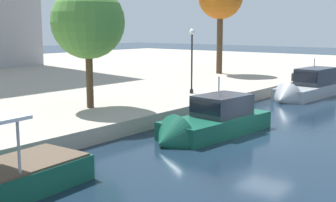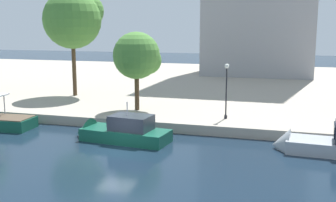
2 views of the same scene
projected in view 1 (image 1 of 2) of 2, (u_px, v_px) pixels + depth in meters
name	position (u px, v px, depth m)	size (l,w,h in m)	color
ground_plane	(266.00, 140.00, 22.44)	(220.00, 220.00, 0.00)	#142333
motor_yacht_1	(209.00, 126.00, 23.31)	(7.94, 3.33, 4.12)	#14513D
motor_yacht_2	(309.00, 89.00, 36.43)	(10.09, 3.24, 4.14)	#9EA3A8
mooring_bollard_0	(293.00, 77.00, 40.30)	(0.31, 0.31, 0.78)	#2D2D33
lamp_post	(192.00, 54.00, 32.31)	(0.40, 0.40, 4.74)	black
tree_1	(90.00, 22.00, 26.23)	(4.46, 4.42, 7.38)	#4C3823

